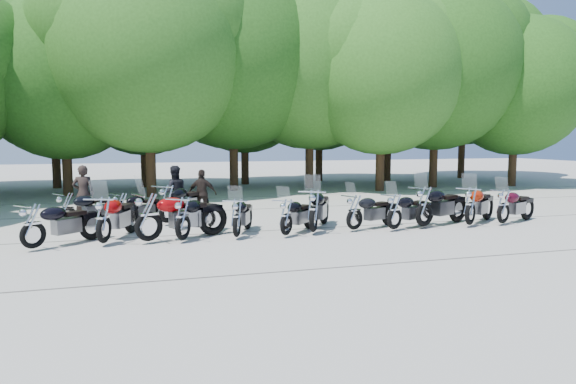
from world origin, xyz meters
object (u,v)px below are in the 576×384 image
object	(u,v)px
motorcycle_3	(183,217)
motorcycle_4	(237,217)
motorcycle_0	(32,224)
motorcycle_5	(286,216)
motorcycle_2	(148,215)
motorcycle_12	(67,209)
rider_1	(174,192)
motorcycle_8	(395,210)
motorcycle_14	(167,202)
motorcycle_10	(470,205)
motorcycle_13	(121,208)
rider_2	(202,194)
motorcycle_6	(314,209)
motorcycle_11	(504,205)
motorcycle_1	(103,218)
motorcycle_7	(355,211)
rider_0	(83,194)
motorcycle_9	(424,205)

from	to	relation	value
motorcycle_3	motorcycle_4	xyz separation A→B (m)	(1.39, 0.02, -0.05)
motorcycle_4	motorcycle_0	bearing A→B (deg)	23.35
motorcycle_5	motorcycle_2	bearing A→B (deg)	41.17
motorcycle_12	rider_1	distance (m)	3.39
motorcycle_8	motorcycle_14	bearing A→B (deg)	39.92
motorcycle_0	motorcycle_2	distance (m)	2.63
motorcycle_5	motorcycle_10	distance (m)	5.71
motorcycle_0	motorcycle_13	bearing A→B (deg)	-75.61
motorcycle_5	rider_1	size ratio (longest dim) A/B	1.17
motorcycle_3	rider_2	distance (m)	4.01
motorcycle_6	motorcycle_14	xyz separation A→B (m)	(-3.78, 2.71, -0.00)
rider_2	motorcycle_11	bearing A→B (deg)	172.94
motorcycle_1	motorcycle_14	bearing A→B (deg)	-100.82
motorcycle_7	rider_0	world-z (taller)	rider_0
motorcycle_10	rider_2	world-z (taller)	rider_2
rider_1	rider_2	world-z (taller)	rider_1
motorcycle_14	motorcycle_2	bearing A→B (deg)	119.11
motorcycle_10	motorcycle_14	world-z (taller)	motorcycle_14
motorcycle_4	motorcycle_10	world-z (taller)	motorcycle_10
motorcycle_7	motorcycle_6	bearing A→B (deg)	72.01
motorcycle_2	rider_2	bearing A→B (deg)	-47.52
rider_2	motorcycle_1	bearing A→B (deg)	70.63
rider_0	motorcycle_9	bearing A→B (deg)	161.36
motorcycle_11	motorcycle_9	bearing A→B (deg)	62.02
motorcycle_8	motorcycle_12	size ratio (longest dim) A/B	0.99
motorcycle_4	motorcycle_12	bearing A→B (deg)	-8.47
motorcycle_11	motorcycle_13	bearing A→B (deg)	51.63
motorcycle_12	rider_2	bearing A→B (deg)	-106.75
motorcycle_0	motorcycle_1	xyz separation A→B (m)	(1.56, 0.17, 0.05)
motorcycle_3	motorcycle_6	distance (m)	3.55
rider_2	motorcycle_5	bearing A→B (deg)	131.56
motorcycle_6	motorcycle_10	world-z (taller)	motorcycle_6
rider_2	rider_1	bearing A→B (deg)	11.48
motorcycle_11	motorcycle_13	xyz separation A→B (m)	(-11.13, 2.83, -0.04)
motorcycle_10	motorcycle_12	bearing A→B (deg)	39.87
motorcycle_2	motorcycle_5	size ratio (longest dim) A/B	1.24
motorcycle_6	motorcycle_11	xyz separation A→B (m)	(6.02, -0.22, -0.08)
motorcycle_3	motorcycle_12	distance (m)	4.08
motorcycle_6	motorcycle_2	bearing A→B (deg)	30.28
rider_1	motorcycle_12	bearing A→B (deg)	18.46
motorcycle_7	motorcycle_10	size ratio (longest dim) A/B	0.88
motorcycle_1	motorcycle_12	xyz separation A→B (m)	(-1.15, 2.57, -0.07)
motorcycle_2	motorcycle_8	distance (m)	6.75
motorcycle_8	motorcycle_6	bearing A→B (deg)	60.52
motorcycle_0	motorcycle_9	size ratio (longest dim) A/B	0.90
motorcycle_13	motorcycle_14	size ratio (longest dim) A/B	0.84
motorcycle_11	rider_0	distance (m)	13.01
motorcycle_10	motorcycle_13	xyz separation A→B (m)	(-9.98, 2.80, -0.09)
motorcycle_7	motorcycle_11	distance (m)	4.78
motorcycle_1	rider_0	xyz separation A→B (m)	(-0.82, 3.98, 0.22)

